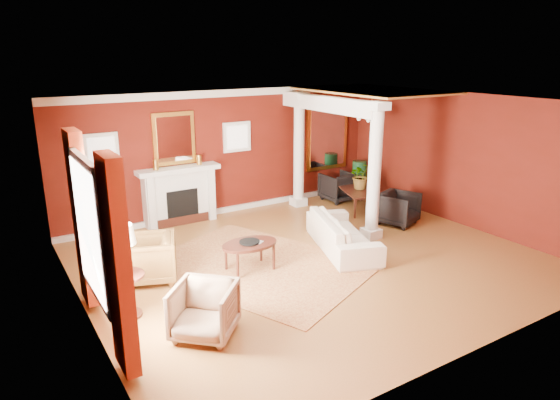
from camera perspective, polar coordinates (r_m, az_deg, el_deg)
ground at (r=9.38m, az=3.79°, el=-6.85°), size 8.00×8.00×0.00m
room_shell at (r=8.77m, az=4.04°, el=5.32°), size 8.04×7.04×2.92m
fireplace at (r=11.37m, az=-11.40°, el=0.55°), size 1.85×0.42×1.29m
overmantel_mirror at (r=11.22m, az=-12.02°, el=6.88°), size 0.95×0.07×1.15m
flank_window_left at (r=10.82m, az=-19.74°, el=5.38°), size 0.70×0.07×0.70m
flank_window_right at (r=11.85m, az=-4.93°, el=7.20°), size 0.70×0.07×0.70m
left_window at (r=6.86m, az=-20.25°, el=-4.13°), size 0.21×2.55×2.60m
column_front at (r=10.19m, az=10.75°, el=3.26°), size 0.36×0.36×2.80m
column_back at (r=12.26m, az=2.18°, el=5.79°), size 0.36×0.36×2.80m
header_beam at (r=11.20m, az=5.47°, el=10.87°), size 0.30×3.20×0.32m
amber_ceiling at (r=11.80m, az=10.50°, el=12.18°), size 2.30×3.40×0.04m
dining_mirror at (r=13.29m, az=5.40°, el=7.12°), size 1.30×0.07×1.70m
chandelier at (r=11.93m, az=10.36°, el=9.23°), size 0.60×0.62×0.75m
crown_trim at (r=11.62m, az=-6.17°, el=12.05°), size 8.00×0.08×0.16m
base_trim at (r=12.15m, az=-5.77°, el=-1.04°), size 8.00×0.08×0.12m
rug at (r=9.12m, az=-2.48°, el=-7.50°), size 4.08×4.57×0.02m
sofa at (r=9.79m, az=7.20°, el=-3.18°), size 1.37×2.31×0.87m
armchair_leopard at (r=8.70m, az=-14.71°, el=-6.25°), size 1.03×1.06×0.86m
armchair_stripe at (r=6.96m, az=-8.67°, el=-12.12°), size 1.09×1.09×0.82m
coffee_table at (r=8.79m, az=-3.49°, el=-5.19°), size 1.02×1.02×0.52m
coffee_book at (r=8.70m, az=-2.99°, el=-4.33°), size 0.14×0.09×0.21m
side_table at (r=7.46m, az=-17.56°, el=-6.19°), size 0.57×0.57×1.41m
dining_table at (r=12.34m, az=9.12°, el=0.77°), size 0.97×1.53×0.81m
dining_chair_near at (r=11.43m, az=13.38°, el=-0.79°), size 0.98×0.95×0.80m
dining_chair_far at (r=12.98m, az=6.71°, el=1.66°), size 0.78×0.73×0.80m
green_urn at (r=13.41m, az=8.98°, el=1.98°), size 0.41×0.41×0.98m
potted_plant at (r=12.22m, az=9.34°, el=3.80°), size 0.77×0.81×0.51m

